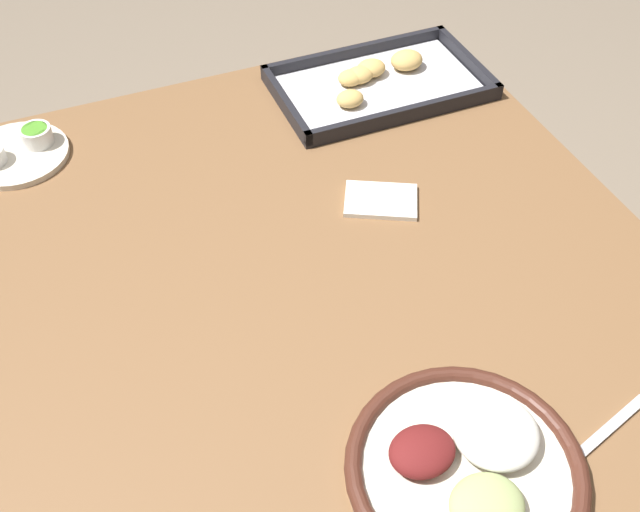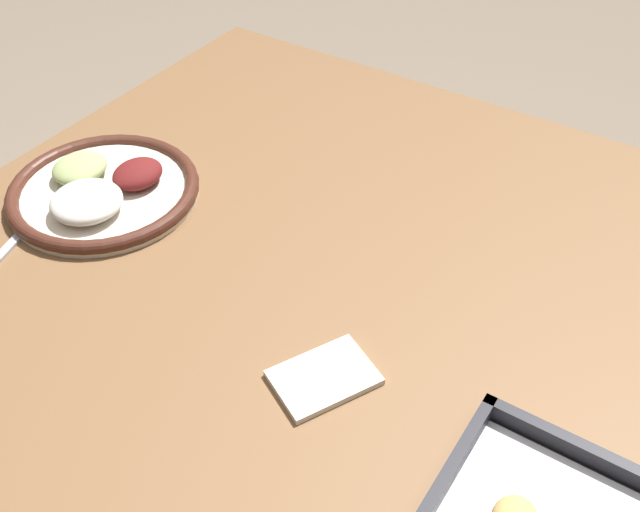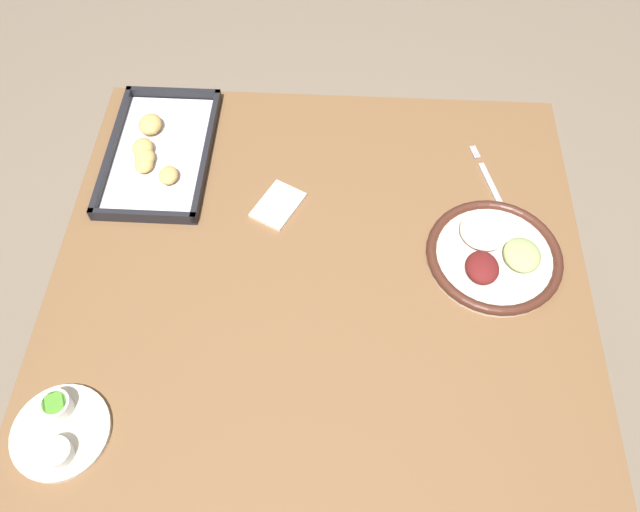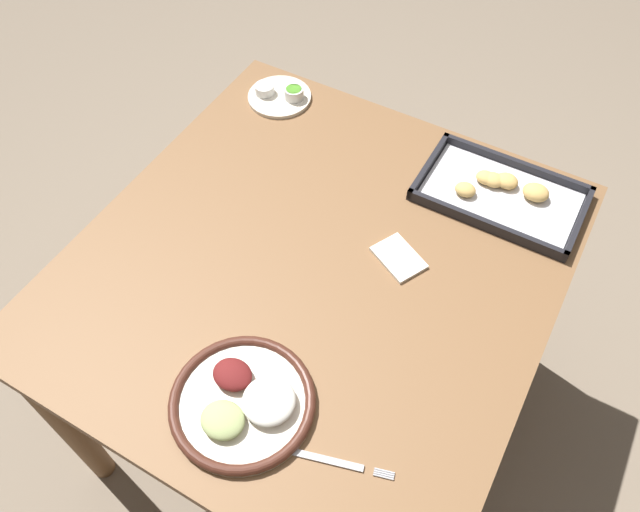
% 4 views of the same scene
% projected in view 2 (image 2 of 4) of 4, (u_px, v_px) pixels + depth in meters
% --- Properties ---
extents(dining_table, '(0.97, 1.04, 0.75)m').
position_uv_depth(dining_table, '(325.00, 327.00, 1.01)').
color(dining_table, brown).
rests_on(dining_table, ground_plane).
extents(dinner_plate, '(0.27, 0.27, 0.05)m').
position_uv_depth(dinner_plate, '(102.00, 190.00, 1.04)').
color(dinner_plate, beige).
rests_on(dinner_plate, dining_table).
extents(napkin, '(0.13, 0.12, 0.01)m').
position_uv_depth(napkin, '(324.00, 377.00, 0.80)').
color(napkin, silver).
rests_on(napkin, dining_table).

